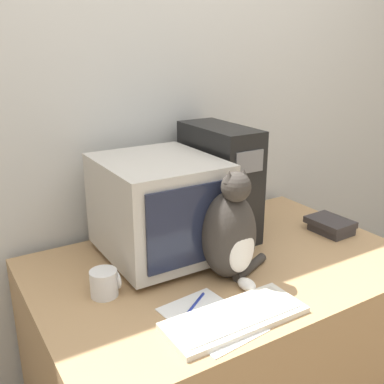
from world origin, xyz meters
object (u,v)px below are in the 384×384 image
(keyboard, at_px, (235,317))
(mug, at_px, (105,283))
(book_stack, at_px, (331,225))
(pen, at_px, (194,306))
(crt_monitor, at_px, (159,207))
(computer_tower, at_px, (219,181))
(cat, at_px, (231,233))

(keyboard, xyz_separation_m, mug, (-0.28, 0.34, 0.04))
(book_stack, height_order, pen, book_stack)
(crt_monitor, xyz_separation_m, computer_tower, (0.32, 0.07, 0.03))
(crt_monitor, height_order, keyboard, crt_monitor)
(computer_tower, bearing_deg, book_stack, -31.01)
(computer_tower, height_order, book_stack, computer_tower)
(keyboard, distance_m, cat, 0.31)
(cat, bearing_deg, book_stack, 7.74)
(crt_monitor, bearing_deg, book_stack, -14.26)
(computer_tower, xyz_separation_m, keyboard, (-0.33, -0.57, -0.23))
(mug, bearing_deg, crt_monitor, 29.51)
(book_stack, bearing_deg, cat, -171.83)
(crt_monitor, relative_size, mug, 4.87)
(cat, bearing_deg, keyboard, -122.66)
(computer_tower, distance_m, keyboard, 0.70)
(crt_monitor, bearing_deg, computer_tower, 11.50)
(keyboard, relative_size, book_stack, 2.32)
(crt_monitor, bearing_deg, cat, -64.21)
(crt_monitor, relative_size, pen, 3.52)
(crt_monitor, bearing_deg, pen, -101.49)
(book_stack, height_order, mug, mug)
(cat, relative_size, book_stack, 2.10)
(computer_tower, relative_size, book_stack, 2.46)
(crt_monitor, relative_size, computer_tower, 1.00)
(crt_monitor, distance_m, keyboard, 0.54)
(crt_monitor, height_order, mug, crt_monitor)
(keyboard, bearing_deg, cat, 57.77)
(crt_monitor, relative_size, book_stack, 2.46)
(crt_monitor, xyz_separation_m, pen, (-0.08, -0.38, -0.20))
(mug, bearing_deg, keyboard, -50.17)
(computer_tower, height_order, pen, computer_tower)
(mug, bearing_deg, book_stack, -1.41)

